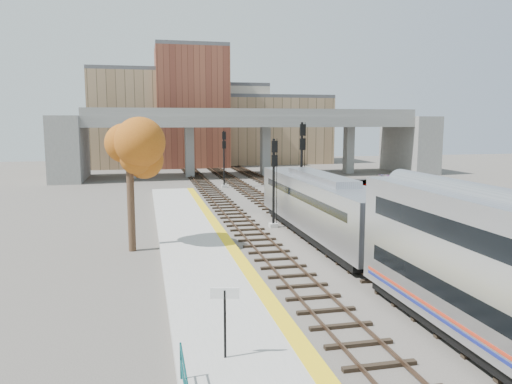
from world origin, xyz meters
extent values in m
plane|color=#47423D|center=(0.00, 0.00, 0.00)|extent=(160.00, 160.00, 0.00)
cube|color=#9E9E99|center=(-7.25, 0.00, 0.17)|extent=(4.50, 60.00, 0.35)
cube|color=yellow|center=(-5.35, 0.00, 0.35)|extent=(0.70, 60.00, 0.01)
cube|color=black|center=(-3.20, 12.50, 0.07)|extent=(2.50, 95.00, 0.14)
cube|color=brown|center=(-3.92, 12.50, 0.18)|extent=(0.07, 95.00, 0.14)
cube|color=brown|center=(-2.48, 12.50, 0.18)|extent=(0.07, 95.00, 0.14)
cube|color=black|center=(1.00, 12.50, 0.07)|extent=(2.50, 95.00, 0.14)
cube|color=brown|center=(0.28, 12.50, 0.18)|extent=(0.07, 95.00, 0.14)
cube|color=brown|center=(1.72, 12.50, 0.18)|extent=(0.07, 95.00, 0.14)
cube|color=black|center=(5.00, 12.50, 0.07)|extent=(2.50, 95.00, 0.14)
cube|color=brown|center=(4.28, 12.50, 0.18)|extent=(0.07, 95.00, 0.14)
cube|color=brown|center=(5.72, 12.50, 0.18)|extent=(0.07, 95.00, 0.14)
cube|color=slate|center=(5.00, 45.00, 7.75)|extent=(46.00, 10.00, 1.50)
cube|color=slate|center=(5.00, 40.20, 9.00)|extent=(46.00, 0.20, 1.00)
cube|color=slate|center=(5.00, 49.80, 9.00)|extent=(46.00, 0.20, 1.00)
cube|color=slate|center=(-12.00, 45.00, 3.50)|extent=(1.20, 1.60, 7.00)
cube|color=slate|center=(-4.00, 45.00, 3.50)|extent=(1.20, 1.60, 7.00)
cube|color=slate|center=(7.00, 45.00, 3.50)|extent=(1.20, 1.60, 7.00)
cube|color=slate|center=(20.00, 45.00, 3.50)|extent=(1.20, 1.60, 7.00)
cube|color=slate|center=(-20.00, 45.00, 4.25)|extent=(4.00, 12.00, 8.50)
cube|color=slate|center=(30.00, 45.00, 4.25)|extent=(4.00, 12.00, 8.50)
cube|color=#A3835F|center=(-10.00, 65.00, 8.00)|extent=(18.00, 14.00, 16.00)
cube|color=#4C4C4F|center=(-10.00, 65.00, 16.30)|extent=(18.00, 14.00, 0.60)
cube|color=beige|center=(4.00, 70.00, 7.00)|extent=(16.00, 16.00, 14.00)
cube|color=#4C4C4F|center=(4.00, 70.00, 14.30)|extent=(16.00, 16.00, 0.60)
cube|color=brown|center=(-2.00, 62.00, 10.00)|extent=(12.00, 10.00, 20.00)
cube|color=#4C4C4F|center=(-2.00, 62.00, 20.30)|extent=(12.00, 10.00, 0.60)
cube|color=#A3835F|center=(14.00, 68.00, 6.00)|extent=(20.00, 14.00, 12.00)
cube|color=#4C4C4F|center=(14.00, 68.00, 12.30)|extent=(20.00, 14.00, 0.60)
cube|color=black|center=(14.00, 28.00, 0.02)|extent=(14.00, 18.00, 0.04)
cube|color=#A8AAB2|center=(1.00, 5.15, 2.35)|extent=(3.00, 19.00, 3.20)
cube|color=black|center=(1.00, 14.67, 2.95)|extent=(2.20, 0.06, 1.10)
cube|color=black|center=(1.00, 5.15, 2.95)|extent=(3.02, 16.15, 0.50)
cube|color=black|center=(1.00, 5.15, 0.50)|extent=(2.70, 17.10, 0.50)
cube|color=#A8AAB2|center=(1.00, 5.15, 4.15)|extent=(1.60, 9.50, 0.40)
cube|color=#9E9E99|center=(-1.10, 9.26, 0.15)|extent=(0.60, 0.60, 0.30)
cylinder|color=black|center=(-1.10, 9.26, 3.25)|extent=(0.19, 0.19, 6.51)
cube|color=black|center=(-1.10, 9.01, 5.95)|extent=(0.42, 0.18, 0.84)
cube|color=black|center=(-1.10, 9.01, 4.93)|extent=(0.42, 0.18, 0.84)
cube|color=#9E9E99|center=(3.00, 15.41, 0.15)|extent=(0.60, 0.60, 0.30)
cylinder|color=black|center=(3.00, 15.41, 3.84)|extent=(0.22, 0.22, 7.68)
cube|color=black|center=(3.00, 15.16, 7.03)|extent=(0.49, 0.18, 0.99)
cube|color=black|center=(3.00, 15.16, 5.82)|extent=(0.49, 0.18, 0.99)
cube|color=#9E9E99|center=(-1.10, 32.36, 0.15)|extent=(0.60, 0.60, 0.30)
cylinder|color=black|center=(-1.10, 32.36, 3.34)|extent=(0.19, 0.19, 6.68)
cube|color=black|center=(-1.10, 32.11, 6.11)|extent=(0.43, 0.18, 0.86)
cube|color=black|center=(-1.10, 32.11, 5.06)|extent=(0.43, 0.18, 0.86)
cylinder|color=black|center=(-7.95, -10.97, 1.45)|extent=(0.08, 0.08, 2.20)
cube|color=white|center=(-7.95, -10.97, 2.45)|extent=(0.89, 0.25, 0.35)
cylinder|color=#382619|center=(-11.11, 4.55, 2.77)|extent=(0.44, 0.44, 5.55)
ellipsoid|color=#B56C18|center=(-11.11, 4.55, 5.95)|extent=(3.60, 3.60, 3.96)
imported|color=#99999E|center=(12.68, 21.97, 0.68)|extent=(1.97, 3.94, 1.29)
imported|color=#99999E|center=(14.10, 25.81, 0.61)|extent=(2.62, 3.65, 1.14)
imported|color=#99999E|center=(18.65, 29.70, 0.64)|extent=(2.14, 4.28, 1.19)
camera|label=1|loc=(-10.25, -25.63, 7.69)|focal=35.00mm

